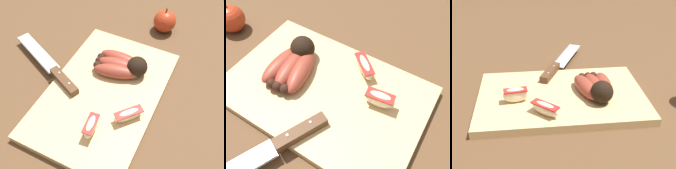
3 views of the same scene
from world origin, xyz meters
TOP-DOWN VIEW (x-y plane):
  - ground_plane at (0.00, 0.00)m, footprint 6.00×6.00m
  - cutting_board at (0.02, -0.01)m, footprint 0.40×0.26m
  - banana_bunch at (0.10, -0.02)m, footprint 0.10×0.14m
  - chefs_knife at (0.02, 0.13)m, footprint 0.14×0.27m
  - apple_wedge_near at (-0.02, -0.10)m, footprint 0.07×0.06m
  - apple_wedge_middle at (-0.09, -0.04)m, footprint 0.06×0.03m
  - whole_apple at (0.33, -0.06)m, footprint 0.07×0.07m

SIDE VIEW (x-z plane):
  - ground_plane at x=0.00m, z-range 0.00..0.00m
  - cutting_board at x=0.02m, z-range 0.00..0.02m
  - chefs_knife at x=0.02m, z-range 0.02..0.04m
  - whole_apple at x=0.33m, z-range -0.01..0.07m
  - apple_wedge_near at x=-0.02m, z-range 0.02..0.05m
  - apple_wedge_middle at x=-0.09m, z-range 0.02..0.06m
  - banana_bunch at x=0.10m, z-range 0.01..0.07m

